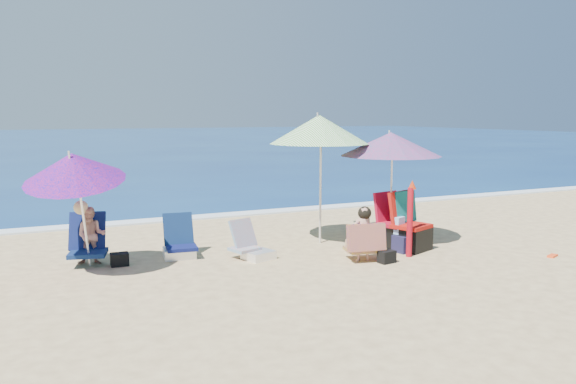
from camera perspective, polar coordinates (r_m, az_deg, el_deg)
name	(u,v)px	position (r m, az deg, el deg)	size (l,w,h in m)	color
ground	(333,271)	(8.67, 4.60, -7.95)	(120.00, 120.00, 0.00)	#D8BC84
sea	(82,142)	(52.49, -20.09, 4.81)	(120.00, 80.00, 0.12)	navy
foam	(227,215)	(13.24, -6.19, -2.33)	(120.00, 0.50, 0.04)	white
umbrella_turquoise	(391,144)	(10.31, 10.34, 4.77)	(2.24, 2.24, 2.07)	white
umbrella_striped	(319,129)	(10.16, 3.17, 6.32)	(1.93, 1.93, 2.38)	silver
umbrella_blue	(73,167)	(8.65, -20.86, 2.36)	(1.91, 1.94, 1.96)	white
furled_umbrella	(410,215)	(9.55, 12.24, -2.29)	(0.18, 0.16, 1.28)	#A50B18
chair_navy	(179,246)	(9.59, -10.90, -5.36)	(0.58, 0.70, 0.70)	#0C1347
chair_rainbow	(252,248)	(9.36, -3.66, -5.70)	(0.73, 0.74, 0.62)	#EC6453
camp_chair_left	(410,233)	(10.09, 12.26, -4.04)	(0.76, 0.77, 1.02)	#B6140D
camp_chair_right	(396,226)	(10.31, 10.81, -3.39)	(0.67, 0.73, 1.02)	#A80C23
person_center	(364,235)	(9.16, 7.66, -4.32)	(0.64, 0.58, 0.89)	tan
person_left	(90,235)	(9.46, -19.36, -4.12)	(0.67, 0.82, 1.02)	tan
bag_black_a	(120,259)	(9.29, -16.64, -6.54)	(0.28, 0.21, 0.20)	black
bag_tan	(353,246)	(9.79, 6.61, -5.48)	(0.29, 0.25, 0.21)	tan
bag_navy_b	(405,243)	(9.99, 11.75, -5.10)	(0.43, 0.35, 0.29)	#1C1B3C
bag_black_b	(387,257)	(9.20, 9.94, -6.45)	(0.28, 0.22, 0.20)	black
orange_item	(552,256)	(10.44, 25.14, -5.85)	(0.25, 0.18, 0.03)	#FF491A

